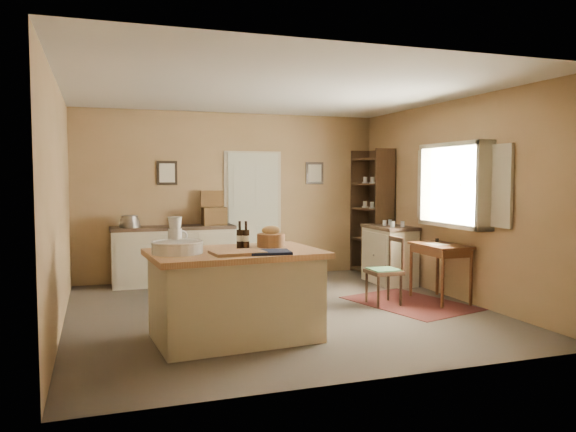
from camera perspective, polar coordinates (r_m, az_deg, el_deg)
name	(u,v)px	position (r m, az deg, el deg)	size (l,w,h in m)	color
ground	(279,311)	(7.05, -0.92, -9.61)	(5.00, 5.00, 0.00)	brown
wall_back	(232,196)	(9.27, -5.71, 2.07)	(5.00, 0.10, 2.70)	#9A7A55
wall_front	(375,215)	(4.55, 8.84, 0.07)	(5.00, 0.10, 2.70)	#9A7A55
wall_left	(59,205)	(6.53, -22.27, 1.00)	(0.10, 5.00, 2.70)	#9A7A55
wall_right	(453,199)	(7.99, 16.39, 1.63)	(0.10, 5.00, 2.70)	#9A7A55
ceiling	(279,90)	(6.93, -0.94, 12.65)	(5.00, 5.00, 0.00)	silver
door	(253,213)	(9.34, -3.56, 0.29)	(0.97, 0.06, 2.11)	beige
framed_prints	(244,173)	(9.29, -4.49, 4.37)	(2.82, 0.02, 0.38)	black
window	(457,185)	(7.78, 16.81, 3.03)	(0.25, 1.99, 1.12)	#B5AB8C
work_island	(234,292)	(5.80, -5.47, -7.72)	(1.79, 1.24, 1.20)	#B5AB8C
sideboard	(174,253)	(8.87, -11.50, -3.71)	(1.88, 0.54, 1.18)	#B5AB8C
rug	(410,303)	(7.61, 12.28, -8.65)	(1.10, 1.60, 0.01)	#4C1919
writing_desk	(440,252)	(7.74, 15.21, -3.53)	(0.51, 0.83, 0.82)	#3B1F0E
desk_chair	(384,272)	(7.41, 9.69, -5.61)	(0.40, 0.40, 0.86)	black
right_cabinet	(389,254)	(8.91, 10.27, -3.81)	(0.54, 0.96, 0.99)	#B5AB8C
shelving_unit	(374,212)	(9.64, 8.77, 0.37)	(0.36, 0.95, 2.12)	black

